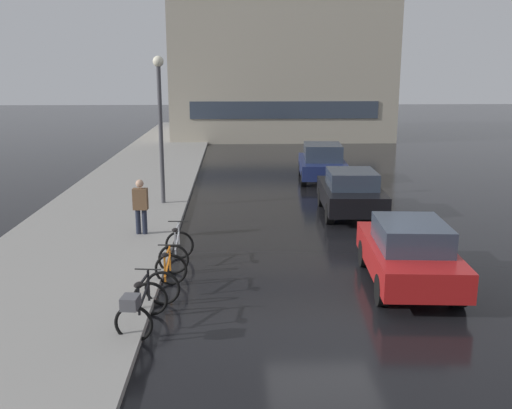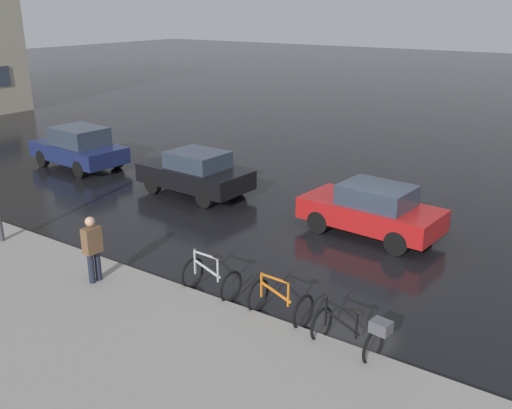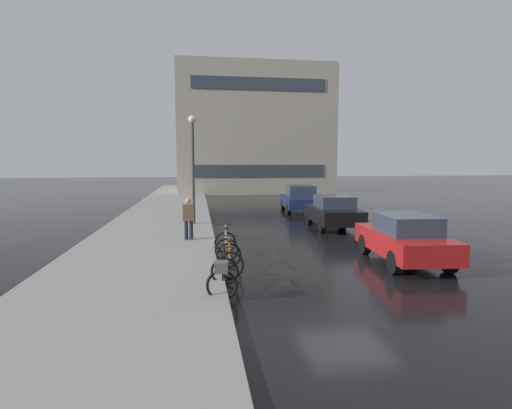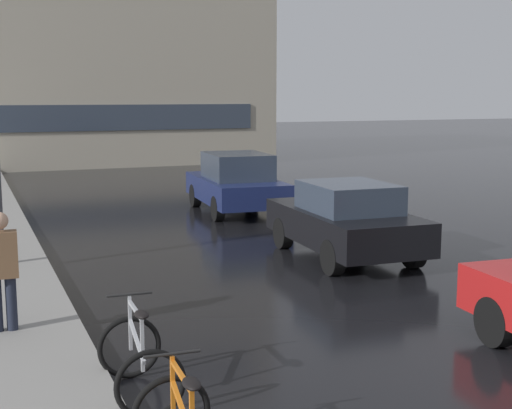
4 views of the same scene
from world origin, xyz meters
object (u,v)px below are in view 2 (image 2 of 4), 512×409
object	(u,v)px
bicycle_second	(280,302)
car_red	(372,210)
car_black	(195,173)
bicycle_nearest	(355,331)
pedestrian	(93,248)
bicycle_third	(211,278)
car_navy	(79,147)

from	to	relation	value
bicycle_second	car_red	xyz separation A→B (m)	(5.22, 0.34, 0.34)
bicycle_second	car_black	bearing A→B (deg)	51.88
bicycle_second	car_black	xyz separation A→B (m)	(5.23, 6.67, 0.35)
car_black	bicycle_nearest	bearing A→B (deg)	-123.17
car_black	pedestrian	distance (m)	6.87
bicycle_third	car_navy	distance (m)	11.96
bicycle_nearest	car_red	size ratio (longest dim) A/B	0.38
bicycle_third	car_navy	bearing A→B (deg)	64.33
bicycle_second	bicycle_third	world-z (taller)	bicycle_third
bicycle_third	car_black	bearing A→B (deg)	43.10
car_black	pedestrian	bearing A→B (deg)	-158.77
bicycle_second	car_red	size ratio (longest dim) A/B	0.31
bicycle_third	car_red	size ratio (longest dim) A/B	0.30
car_black	car_navy	distance (m)	5.91
car_black	pedestrian	xyz separation A→B (m)	(-6.40, -2.49, 0.20)
car_red	pedestrian	bearing A→B (deg)	148.97
bicycle_nearest	pedestrian	bearing A→B (deg)	98.45
car_black	bicycle_second	bearing A→B (deg)	-128.12
bicycle_third	car_red	bearing A→B (deg)	-15.76
bicycle_second	car_navy	size ratio (longest dim) A/B	0.29
bicycle_third	pedestrian	world-z (taller)	pedestrian
car_red	pedestrian	world-z (taller)	pedestrian
car_black	car_navy	world-z (taller)	car_navy
bicycle_nearest	bicycle_third	bearing A→B (deg)	84.91
car_red	pedestrian	xyz separation A→B (m)	(-6.38, 3.84, 0.21)
car_navy	pedestrian	bearing A→B (deg)	-127.24
car_black	car_navy	xyz separation A→B (m)	(-0.02, 5.91, 0.05)
car_red	pedestrian	distance (m)	7.45
car_red	car_black	bearing A→B (deg)	89.83
bicycle_third	car_black	size ratio (longest dim) A/B	0.30
car_red	car_black	world-z (taller)	car_black
car_navy	bicycle_second	bearing A→B (deg)	-112.51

